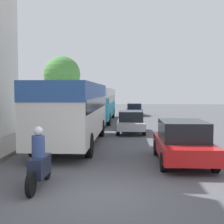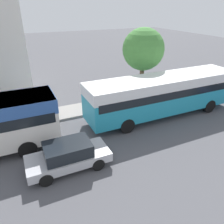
# 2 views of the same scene
# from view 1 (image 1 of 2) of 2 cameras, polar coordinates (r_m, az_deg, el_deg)

# --- Properties ---
(ground_plane) EXTENTS (120.00, 120.00, 0.00)m
(ground_plane) POSITION_cam_1_polar(r_m,az_deg,el_deg) (8.32, -3.06, -15.05)
(ground_plane) COLOR #515156
(bus_lead) EXTENTS (2.55, 9.69, 3.08)m
(bus_lead) POSITION_cam_1_polar(r_m,az_deg,el_deg) (15.77, -6.97, 1.23)
(bus_lead) COLOR silver
(bus_lead) RESTS_ON ground_plane
(bus_following) EXTENTS (2.61, 11.54, 2.95)m
(bus_following) POSITION_cam_1_polar(r_m,az_deg,el_deg) (28.24, -2.52, 2.19)
(bus_following) COLOR teal
(bus_following) RESTS_ON ground_plane
(motorcycle_behind_lead) EXTENTS (0.38, 2.24, 1.73)m
(motorcycle_behind_lead) POSITION_cam_1_polar(r_m,az_deg,el_deg) (9.02, -13.17, -9.13)
(motorcycle_behind_lead) COLOR #1E2338
(motorcycle_behind_lead) RESTS_ON ground_plane
(car_crossing) EXTENTS (1.92, 4.35, 1.59)m
(car_crossing) POSITION_cam_1_polar(r_m,az_deg,el_deg) (12.06, 12.79, -5.24)
(car_crossing) COLOR red
(car_crossing) RESTS_ON ground_plane
(car_far_curb) EXTENTS (1.80, 4.10, 1.42)m
(car_far_curb) POSITION_cam_1_polar(r_m,az_deg,el_deg) (20.38, 3.46, -1.73)
(car_far_curb) COLOR #B7B7BC
(car_far_curb) RESTS_ON ground_plane
(car_distant) EXTENTS (1.82, 4.59, 1.36)m
(car_distant) POSITION_cam_1_polar(r_m,az_deg,el_deg) (35.43, 4.07, 0.55)
(car_distant) COLOR navy
(car_distant) RESTS_ON ground_plane
(pedestrian_near_curb) EXTENTS (0.38, 0.38, 1.57)m
(pedestrian_near_curb) POSITION_cam_1_polar(r_m,az_deg,el_deg) (36.80, -7.46, 0.99)
(pedestrian_near_curb) COLOR #232838
(pedestrian_near_curb) RESTS_ON sidewalk
(street_tree) EXTENTS (3.34, 3.34, 5.77)m
(street_tree) POSITION_cam_1_polar(r_m,az_deg,el_deg) (28.99, -9.11, 6.73)
(street_tree) COLOR brown
(street_tree) RESTS_ON sidewalk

